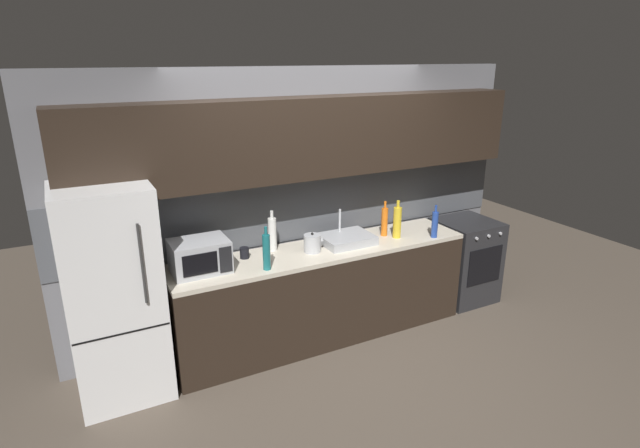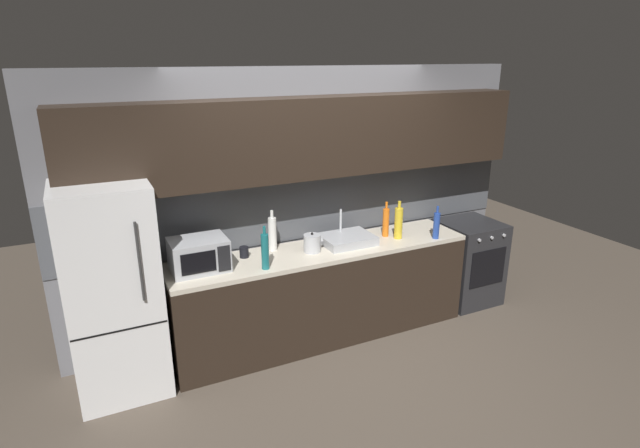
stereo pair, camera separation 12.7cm
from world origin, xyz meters
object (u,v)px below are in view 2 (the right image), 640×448
(wine_bottle_teal, at_px, (265,251))
(wine_bottle_blue, at_px, (436,225))
(mug_dark, at_px, (244,252))
(kettle, at_px, (312,243))
(microwave, at_px, (199,255))
(wine_bottle_white, at_px, (272,233))
(wine_bottle_orange, at_px, (386,222))
(wine_bottle_yellow, at_px, (399,223))
(refrigerator, at_px, (113,291))
(oven_range, at_px, (467,262))

(wine_bottle_teal, bearing_deg, wine_bottle_blue, -0.88)
(mug_dark, bearing_deg, kettle, -13.01)
(microwave, distance_m, wine_bottle_white, 0.72)
(wine_bottle_white, xyz_separation_m, wine_bottle_orange, (1.13, -0.13, -0.01))
(wine_bottle_blue, relative_size, mug_dark, 3.35)
(wine_bottle_blue, bearing_deg, kettle, 170.40)
(kettle, xyz_separation_m, wine_bottle_yellow, (0.90, -0.04, 0.08))
(refrigerator, distance_m, wine_bottle_teal, 1.21)
(wine_bottle_yellow, xyz_separation_m, mug_dark, (-1.49, 0.18, -0.11))
(kettle, bearing_deg, wine_bottle_teal, -160.60)
(oven_range, relative_size, wine_bottle_orange, 2.58)
(mug_dark, bearing_deg, wine_bottle_orange, -3.14)
(oven_range, distance_m, microwave, 2.95)
(kettle, distance_m, mug_dark, 0.61)
(wine_bottle_white, bearing_deg, wine_bottle_yellow, -11.15)
(wine_bottle_teal, relative_size, mug_dark, 3.85)
(kettle, relative_size, mug_dark, 1.95)
(wine_bottle_yellow, bearing_deg, kettle, 177.16)
(refrigerator, distance_m, wine_bottle_blue, 2.93)
(wine_bottle_yellow, bearing_deg, mug_dark, 173.04)
(wine_bottle_orange, distance_m, wine_bottle_teal, 1.36)
(wine_bottle_blue, height_order, wine_bottle_orange, wine_bottle_orange)
(refrigerator, height_order, wine_bottle_orange, refrigerator)
(refrigerator, relative_size, microwave, 3.73)
(wine_bottle_yellow, relative_size, wine_bottle_white, 0.99)
(wine_bottle_blue, bearing_deg, wine_bottle_teal, 179.12)
(oven_range, relative_size, microwave, 1.96)
(wine_bottle_orange, bearing_deg, microwave, -179.21)
(refrigerator, relative_size, wine_bottle_blue, 5.28)
(wine_bottle_white, bearing_deg, mug_dark, -169.23)
(microwave, bearing_deg, wine_bottle_orange, 0.79)
(wine_bottle_yellow, bearing_deg, microwave, 177.62)
(wine_bottle_yellow, relative_size, mug_dark, 3.85)
(microwave, xyz_separation_m, wine_bottle_orange, (1.83, 0.03, 0.01))
(microwave, bearing_deg, oven_range, -0.39)
(microwave, distance_m, wine_bottle_yellow, 1.91)
(refrigerator, xyz_separation_m, microwave, (0.68, 0.02, 0.18))
(microwave, distance_m, kettle, 1.01)
(wine_bottle_yellow, bearing_deg, refrigerator, 178.65)
(microwave, xyz_separation_m, kettle, (1.01, -0.03, -0.05))
(kettle, xyz_separation_m, wine_bottle_orange, (0.82, 0.06, 0.06))
(oven_range, bearing_deg, microwave, 179.61)
(wine_bottle_yellow, height_order, wine_bottle_white, wine_bottle_white)
(refrigerator, bearing_deg, kettle, -0.56)
(wine_bottle_yellow, relative_size, wine_bottle_orange, 1.07)
(wine_bottle_blue, bearing_deg, wine_bottle_white, 165.37)
(wine_bottle_orange, bearing_deg, wine_bottle_teal, -169.77)
(wine_bottle_blue, xyz_separation_m, mug_dark, (-1.82, 0.35, -0.09))
(mug_dark, bearing_deg, wine_bottle_teal, -75.39)
(refrigerator, height_order, wine_bottle_yellow, refrigerator)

